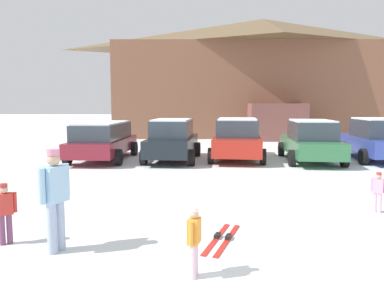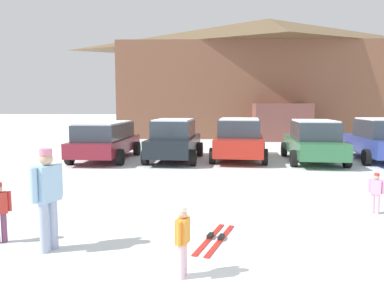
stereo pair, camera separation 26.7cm
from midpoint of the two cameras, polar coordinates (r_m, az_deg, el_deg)
name	(u,v)px [view 1 (the left image)]	position (r m, az deg, el deg)	size (l,w,h in m)	color
ski_lodge	(262,76)	(30.48, 10.35, 10.10)	(22.72, 12.29, 8.95)	brown
parked_maroon_van	(103,139)	(16.26, -13.86, 0.68)	(2.33, 4.69, 1.61)	maroon
parked_black_sedan	(172,140)	(15.64, -3.49, 0.61)	(2.32, 4.37, 1.75)	black
parked_red_sedan	(237,139)	(16.04, 6.42, 0.77)	(2.57, 4.66, 1.77)	#AD2318
parked_green_coupe	(311,141)	(16.14, 17.19, 0.49)	(2.38, 4.77, 1.72)	#306D42
parked_blue_hatchback	(377,139)	(17.51, 25.91, 0.65)	(2.35, 4.59, 1.78)	#31439D
skier_adult_in_blue_parka	(55,194)	(6.42, -21.31, -7.17)	(0.38, 0.58, 1.67)	#9CAAC8
skier_child_in_pink_snowsuit	(378,190)	(9.11, 25.74, -6.33)	(0.29, 0.22, 0.89)	#EDABCC
skier_child_in_red_jacket	(5,210)	(7.19, -27.60, -8.93)	(0.33, 0.27, 1.05)	#723C5E
skier_child_in_orange_jacket	(194,238)	(5.24, -1.17, -14.12)	(0.20, 0.36, 0.99)	beige
pair_of_skis	(222,238)	(6.79, 3.46, -14.16)	(0.75, 1.63, 0.08)	red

